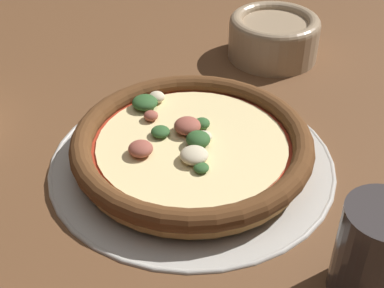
% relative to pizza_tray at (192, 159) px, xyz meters
% --- Properties ---
extents(ground_plane, '(3.00, 3.00, 0.00)m').
position_rel_pizza_tray_xyz_m(ground_plane, '(0.00, 0.00, -0.00)').
color(ground_plane, brown).
extents(pizza_tray, '(0.32, 0.32, 0.01)m').
position_rel_pizza_tray_xyz_m(pizza_tray, '(0.00, 0.00, 0.00)').
color(pizza_tray, '#B7B2A8').
rests_on(pizza_tray, ground_plane).
extents(pizza, '(0.26, 0.26, 0.04)m').
position_rel_pizza_tray_xyz_m(pizza, '(-0.00, 0.00, 0.02)').
color(pizza, tan).
rests_on(pizza, pizza_tray).
extents(bowl_near, '(0.13, 0.13, 0.06)m').
position_rel_pizza_tray_xyz_m(bowl_near, '(-0.05, 0.27, 0.03)').
color(bowl_near, '#9E8466').
rests_on(bowl_near, ground_plane).
extents(drinking_cup, '(0.07, 0.07, 0.09)m').
position_rel_pizza_tray_xyz_m(drinking_cup, '(0.22, -0.06, 0.04)').
color(drinking_cup, '#383333').
rests_on(drinking_cup, ground_plane).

